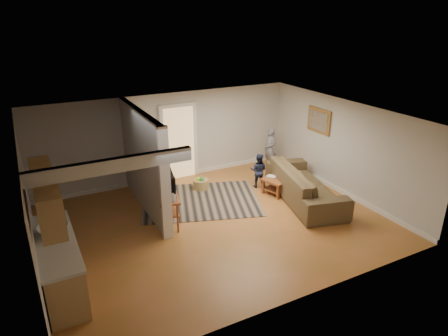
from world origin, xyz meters
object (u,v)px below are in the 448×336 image
at_px(coffee_table, 282,179).
at_px(child, 269,168).
at_px(sofa, 304,199).
at_px(tv_console, 168,196).
at_px(speaker_left, 164,202).
at_px(speaker_right, 160,167).
at_px(toy_basket, 201,184).
at_px(toddler, 258,187).

height_order(coffee_table, child, child).
distance_m(sofa, tv_console, 3.63).
distance_m(speaker_left, child, 4.36).
bearing_deg(speaker_right, toy_basket, -38.64).
bearing_deg(speaker_left, speaker_right, 62.79).
xyz_separation_m(coffee_table, child, (0.60, 1.53, -0.33)).
bearing_deg(speaker_right, speaker_left, -102.01).
bearing_deg(child, speaker_left, -63.16).
relative_size(coffee_table, child, 0.94).
relative_size(sofa, speaker_right, 2.76).
relative_size(coffee_table, toddler, 1.26).
height_order(coffee_table, speaker_left, speaker_left).
xyz_separation_m(speaker_left, toddler, (2.96, 0.66, -0.50)).
bearing_deg(tv_console, toy_basket, 56.21).
height_order(toy_basket, child, child).
xyz_separation_m(speaker_right, toddler, (2.35, -1.42, -0.53)).
bearing_deg(tv_console, child, 36.78).
bearing_deg(speaker_right, coffee_table, -30.42).
bearing_deg(sofa, speaker_left, 95.59).
height_order(tv_console, speaker_right, speaker_right).
relative_size(coffee_table, speaker_left, 1.22).
bearing_deg(coffee_table, speaker_left, -177.61).
xyz_separation_m(toy_basket, child, (2.51, 0.40, -0.15)).
height_order(speaker_right, toy_basket, speaker_right).
bearing_deg(tv_console, sofa, 5.06).
bearing_deg(tv_console, speaker_right, 88.45).
relative_size(speaker_left, toy_basket, 2.39).
relative_size(coffee_table, speaker_right, 1.16).
xyz_separation_m(coffee_table, toddler, (-0.44, 0.52, -0.33)).
bearing_deg(speaker_right, toddler, -26.79).
relative_size(sofa, child, 2.23).
relative_size(sofa, coffee_table, 2.39).
height_order(sofa, speaker_left, speaker_left).
height_order(tv_console, child, tv_console).
distance_m(toy_basket, toddler, 1.60).
bearing_deg(toddler, sofa, 160.20).
bearing_deg(speaker_left, tv_console, -64.94).
relative_size(tv_console, speaker_left, 1.24).
relative_size(toy_basket, toddler, 0.43).
distance_m(coffee_table, speaker_left, 3.41).
xyz_separation_m(speaker_left, speaker_right, (0.61, 2.08, 0.03)).
distance_m(coffee_table, toddler, 0.76).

